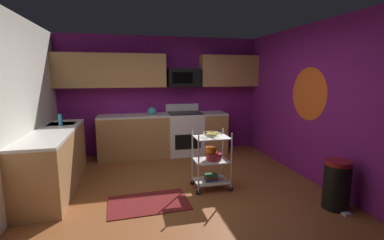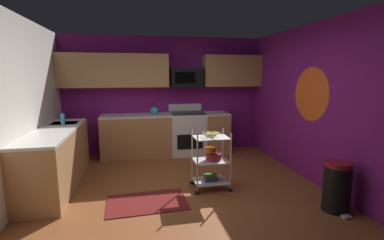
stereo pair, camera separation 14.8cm
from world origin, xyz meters
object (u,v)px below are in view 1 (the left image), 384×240
at_px(book_stack, 211,177).
at_px(kettle, 152,111).
at_px(fruit_bowl, 212,134).
at_px(dish_soap_bottle, 60,120).
at_px(mixing_bowl_large, 214,156).
at_px(trash_can, 337,185).
at_px(oven_range, 185,133).
at_px(rolling_cart, 211,160).
at_px(microwave, 184,78).
at_px(mixing_bowl_small, 211,150).

height_order(book_stack, kettle, kettle).
distance_m(fruit_bowl, dish_soap_bottle, 2.55).
relative_size(mixing_bowl_large, trash_can, 0.38).
bearing_deg(mixing_bowl_large, book_stack, 180.00).
distance_m(oven_range, dish_soap_bottle, 2.59).
distance_m(rolling_cart, kettle, 2.16).
distance_m(microwave, book_stack, 2.57).
bearing_deg(trash_can, kettle, 125.93).
relative_size(fruit_bowl, dish_soap_bottle, 1.36).
height_order(mixing_bowl_small, book_stack, mixing_bowl_small).
height_order(rolling_cart, trash_can, rolling_cart).
bearing_deg(rolling_cart, oven_range, 90.15).
distance_m(microwave, rolling_cart, 2.42).
xyz_separation_m(fruit_bowl, mixing_bowl_large, (0.04, 0.00, -0.36)).
relative_size(oven_range, rolling_cart, 1.20).
bearing_deg(trash_can, mixing_bowl_large, 144.11).
height_order(mixing_bowl_large, dish_soap_bottle, dish_soap_bottle).
distance_m(mixing_bowl_large, book_stack, 0.34).
height_order(oven_range, trash_can, oven_range).
bearing_deg(rolling_cart, mixing_bowl_large, 0.00).
xyz_separation_m(microwave, rolling_cart, (0.01, -2.07, -1.25)).
xyz_separation_m(book_stack, dish_soap_bottle, (-2.34, 0.99, 0.84)).
bearing_deg(dish_soap_bottle, book_stack, -23.01).
bearing_deg(microwave, oven_range, -89.74).
distance_m(rolling_cart, mixing_bowl_large, 0.08).
relative_size(fruit_bowl, kettle, 1.03).
bearing_deg(mixing_bowl_large, kettle, 111.24).
height_order(oven_range, microwave, microwave).
bearing_deg(microwave, trash_can, -65.04).
xyz_separation_m(kettle, dish_soap_bottle, (-1.61, -0.97, 0.02)).
distance_m(mixing_bowl_large, trash_can, 1.73).
xyz_separation_m(fruit_bowl, kettle, (-0.73, 1.97, 0.12)).
bearing_deg(book_stack, dish_soap_bottle, 156.99).
distance_m(mixing_bowl_large, kettle, 2.16).
xyz_separation_m(oven_range, mixing_bowl_large, (0.04, -1.97, 0.04)).
relative_size(microwave, mixing_bowl_large, 2.78).
relative_size(oven_range, book_stack, 5.20).
xyz_separation_m(oven_range, kettle, (-0.72, -0.00, 0.52)).
relative_size(oven_range, mixing_bowl_large, 4.37).
height_order(rolling_cart, mixing_bowl_small, rolling_cart).
xyz_separation_m(oven_range, microwave, (-0.00, 0.10, 1.22)).
height_order(oven_range, mixing_bowl_large, oven_range).
relative_size(rolling_cart, dish_soap_bottle, 4.57).
xyz_separation_m(mixing_bowl_small, dish_soap_bottle, (-2.34, 0.97, 0.40)).
bearing_deg(dish_soap_bottle, trash_can, -27.95).
xyz_separation_m(oven_range, trash_can, (1.43, -2.97, -0.15)).
bearing_deg(oven_range, microwave, 90.26).
relative_size(mixing_bowl_small, kettle, 0.69).
bearing_deg(mixing_bowl_small, fruit_bowl, -86.58).
bearing_deg(book_stack, mixing_bowl_small, 93.42).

